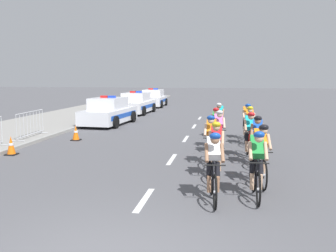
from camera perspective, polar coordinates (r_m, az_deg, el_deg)
The scene contains 21 objects.
sidewalk_slab at distance 21.38m, azimuth -18.96°, elevation 0.26°, with size 5.17×60.00×0.12m, color gray.
kerb_edge at distance 20.33m, azimuth -12.72°, elevation 0.14°, with size 0.16×60.00×0.13m, color #9E9E99.
lane_markings_centre at distance 13.94m, azimuth 1.80°, elevation -3.29°, with size 0.14×21.60×0.01m.
cyclist_lead at distance 7.93m, azimuth 6.96°, elevation -5.97°, with size 0.45×1.72×1.56m.
cyclist_second at distance 8.27m, azimuth 13.38°, elevation -5.56°, with size 0.42×1.72×1.56m.
cyclist_third at distance 9.69m, azimuth 7.35°, elevation -3.48°, with size 0.42×1.72×1.56m.
cyclist_fourth at distance 9.38m, azimuth 13.93°, elevation -4.01°, with size 0.45×1.72×1.56m.
cyclist_fifth at distance 11.14m, azimuth 6.57°, elevation -2.02°, with size 0.42×1.72×1.56m.
cyclist_sixth at distance 11.28m, azimuth 13.42°, elevation -2.06°, with size 0.44×1.72×1.56m.
cyclist_seventh at distance 12.76m, azimuth 7.72°, elevation -0.81°, with size 0.45×1.72×1.56m.
cyclist_eighth at distance 12.33m, azimuth 12.33°, elevation -1.21°, with size 0.43×1.72×1.56m.
cyclist_ninth at distance 13.82m, azimuth 7.33°, elevation -0.16°, with size 0.42×1.72×1.56m.
cyclist_tenth at distance 14.63m, azimuth 12.31°, elevation 0.15°, with size 0.42×1.72×1.56m.
cyclist_eleventh at distance 16.18m, azimuth 7.84°, elevation 0.96°, with size 0.44×1.72×1.56m.
cyclist_twelfth at distance 15.94m, azimuth 11.91°, elevation 0.77°, with size 0.43×1.72×1.56m.
police_car_nearest at distance 20.68m, azimuth -8.98°, elevation 2.08°, with size 2.26×4.53×1.59m.
police_car_second at distance 26.65m, azimuth -4.83°, elevation 3.36°, with size 2.16×4.48×1.59m.
police_car_third at distance 32.66m, azimuth -2.22°, elevation 4.16°, with size 2.08×4.44×1.59m.
crowd_barrier_rear at distance 16.53m, azimuth -20.20°, elevation 0.21°, with size 0.61×2.32×1.07m.
traffic_cone_near at distance 15.90m, azimuth -13.87°, elevation -1.04°, with size 0.36×0.36×0.64m.
traffic_cone_mid at distance 13.67m, azimuth -22.78°, elevation -2.80°, with size 0.36×0.36×0.64m.
Camera 1 is at (1.73, -4.70, 2.64)m, focal length 40.03 mm.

